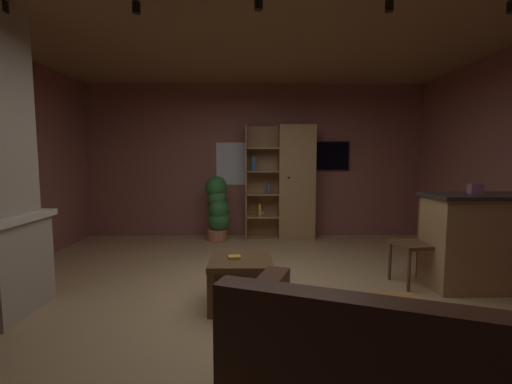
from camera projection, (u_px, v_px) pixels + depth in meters
The scene contains 17 objects.
floor at pixel (256, 302), 3.37m from camera, with size 6.07×5.87×0.02m, color tan.
wall_back at pixel (255, 161), 6.19m from camera, with size 6.19×0.06×2.74m, color #8E544C.
ceiling at pixel (256, 11), 3.11m from camera, with size 6.07×5.87×0.02m, color #8E6B47.
window_pane_back at pixel (236, 164), 6.16m from camera, with size 0.71×0.01×0.76m, color white.
bookshelf_cabinet at pixel (292, 183), 5.96m from camera, with size 1.20×0.41×1.99m.
kitchen_bar_counter at pixel (494, 241), 3.67m from camera, with size 1.44×0.61×1.03m.
tissue_box at pixel (475, 189), 3.63m from camera, with size 0.12×0.12×0.11m, color #995972.
coffee_table at pixel (241, 268), 3.23m from camera, with size 0.59×0.59×0.46m.
table_book_0 at pixel (234, 257), 3.21m from camera, with size 0.11×0.09×0.03m, color gold.
dining_chair at pixel (421, 238), 3.78m from camera, with size 0.48×0.48×0.92m.
potted_floor_plant at pixel (218, 208), 5.81m from camera, with size 0.42×0.42×1.12m.
wall_mounted_tv at pixel (324, 156), 6.13m from camera, with size 0.92×0.06×0.52m.
track_light_spot_0 at pixel (4, 7), 2.84m from camera, with size 0.07×0.07×0.09m, color black.
track_light_spot_1 at pixel (136, 8), 2.85m from camera, with size 0.07×0.07×0.09m, color black.
track_light_spot_2 at pixel (259, 4), 2.79m from camera, with size 0.07×0.07×0.09m, color black.
track_light_spot_3 at pixel (389, 6), 2.82m from camera, with size 0.07×0.07×0.09m, color black.
track_light_spot_4 at pixel (511, 7), 2.84m from camera, with size 0.07×0.07×0.09m, color black.
Camera 1 is at (-0.03, -3.25, 1.40)m, focal length 23.78 mm.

